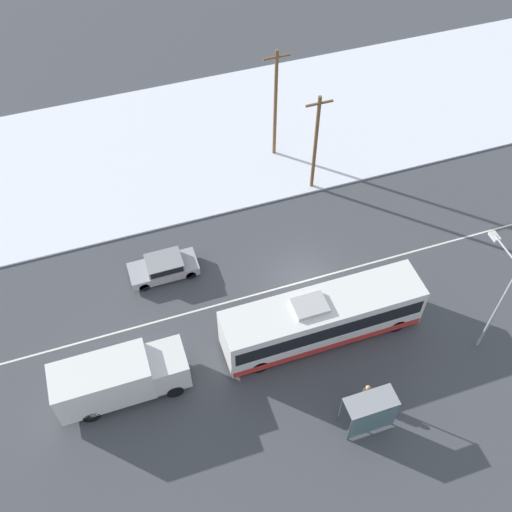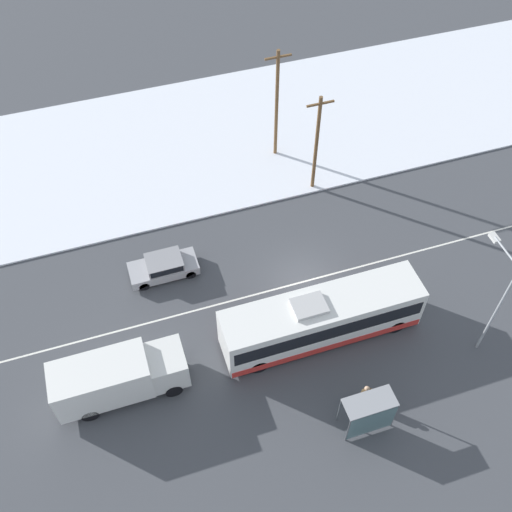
% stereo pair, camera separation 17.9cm
% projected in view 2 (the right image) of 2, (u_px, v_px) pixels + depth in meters
% --- Properties ---
extents(ground_plane, '(120.00, 120.00, 0.00)m').
position_uv_depth(ground_plane, '(303.00, 282.00, 36.55)').
color(ground_plane, '#424449').
extents(snow_lot, '(80.00, 15.31, 0.12)m').
position_uv_depth(snow_lot, '(234.00, 134.00, 45.29)').
color(snow_lot, silver).
rests_on(snow_lot, ground_plane).
extents(lane_marking_center, '(60.00, 0.12, 0.00)m').
position_uv_depth(lane_marking_center, '(303.00, 282.00, 36.55)').
color(lane_marking_center, silver).
rests_on(lane_marking_center, ground_plane).
extents(city_bus, '(11.24, 2.57, 3.33)m').
position_uv_depth(city_bus, '(321.00, 318.00, 32.93)').
color(city_bus, white).
rests_on(city_bus, ground_plane).
extents(box_truck, '(6.82, 2.30, 2.92)m').
position_uv_depth(box_truck, '(117.00, 377.00, 30.68)').
color(box_truck, silver).
rests_on(box_truck, ground_plane).
extents(sedan_car, '(4.17, 1.80, 1.35)m').
position_uv_depth(sedan_car, '(164.00, 266.00, 36.38)').
color(sedan_car, '#9E9EA3').
rests_on(sedan_car, ground_plane).
extents(pedestrian_at_stop, '(0.61, 0.27, 1.69)m').
position_uv_depth(pedestrian_at_stop, '(366.00, 393.00, 30.74)').
color(pedestrian_at_stop, '#23232D').
rests_on(pedestrian_at_stop, ground_plane).
extents(bus_shelter, '(2.60, 1.20, 2.40)m').
position_uv_depth(bus_shelter, '(370.00, 414.00, 29.37)').
color(bus_shelter, gray).
rests_on(bus_shelter, ground_plane).
extents(streetlamp, '(0.36, 2.49, 7.25)m').
position_uv_depth(streetlamp, '(497.00, 292.00, 30.42)').
color(streetlamp, '#9EA3A8').
rests_on(streetlamp, ground_plane).
extents(utility_pole_roadside, '(1.80, 0.24, 7.52)m').
position_uv_depth(utility_pole_roadside, '(316.00, 143.00, 38.71)').
color(utility_pole_roadside, brown).
rests_on(utility_pole_roadside, ground_plane).
extents(utility_pole_snowlot, '(1.80, 0.24, 8.51)m').
position_uv_depth(utility_pole_snowlot, '(277.00, 104.00, 40.52)').
color(utility_pole_snowlot, brown).
rests_on(utility_pole_snowlot, ground_plane).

